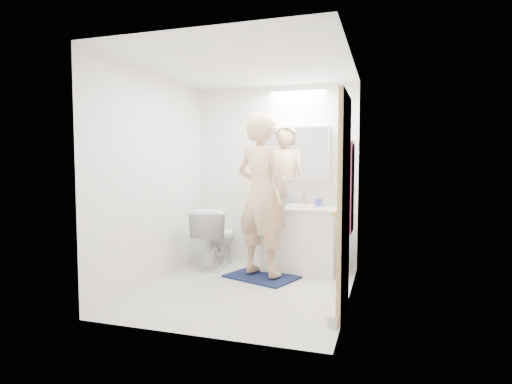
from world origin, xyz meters
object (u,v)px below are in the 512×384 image
at_px(toilet, 216,237).
at_px(toothbrush_cup, 319,203).
at_px(person, 262,195).
at_px(toilet_paper_roll, 333,320).
at_px(medicine_cabinet, 295,153).
at_px(vanity_cabinet, 300,241).
at_px(soap_bottle_b, 287,199).
at_px(soap_bottle_a, 278,196).

xyz_separation_m(toilet, toothbrush_cup, (1.32, 0.28, 0.47)).
distance_m(person, toilet_paper_roll, 1.85).
bearing_deg(medicine_cabinet, vanity_cabinet, -62.01).
relative_size(toilet, toilet_paper_roll, 7.17).
bearing_deg(person, soap_bottle_b, -83.57).
relative_size(toilet, soap_bottle_a, 3.22).
bearing_deg(toilet_paper_roll, soap_bottle_a, 117.57).
distance_m(vanity_cabinet, toothbrush_cup, 0.54).
xyz_separation_m(person, soap_bottle_b, (0.15, 0.63, -0.10)).
bearing_deg(person, toilet, -4.30).
bearing_deg(toothbrush_cup, vanity_cabinet, -142.34).
height_order(medicine_cabinet, toilet, medicine_cabinet).
bearing_deg(toilet, vanity_cabinet, -176.02).
xyz_separation_m(person, toilet_paper_roll, (1.00, -1.23, -0.95)).
bearing_deg(toothbrush_cup, person, -133.61).
relative_size(medicine_cabinet, person, 0.46).
distance_m(vanity_cabinet, person, 0.85).
distance_m(soap_bottle_a, toilet_paper_roll, 2.25).
bearing_deg(person, vanity_cabinet, -109.50).
relative_size(vanity_cabinet, soap_bottle_a, 3.67).
bearing_deg(toilet_paper_roll, toothbrush_cup, 102.67).
xyz_separation_m(vanity_cabinet, soap_bottle_a, (-0.33, 0.15, 0.55)).
distance_m(toilet, soap_bottle_b, 1.06).
distance_m(person, soap_bottle_a, 0.60).
xyz_separation_m(vanity_cabinet, toothbrush_cup, (0.21, 0.16, 0.48)).
xyz_separation_m(soap_bottle_a, toothbrush_cup, (0.54, 0.01, -0.08)).
bearing_deg(person, toilet_paper_roll, 149.16).
height_order(toilet, soap_bottle_b, soap_bottle_b).
relative_size(person, toilet_paper_roll, 17.33).
height_order(soap_bottle_b, toilet_paper_roll, soap_bottle_b).
xyz_separation_m(medicine_cabinet, toilet_paper_roll, (0.73, -1.89, -1.45)).
height_order(person, toothbrush_cup, person).
distance_m(vanity_cabinet, soap_bottle_a, 0.66).
height_order(medicine_cabinet, person, person).
bearing_deg(vanity_cabinet, person, -129.71).
xyz_separation_m(medicine_cabinet, soap_bottle_a, (-0.22, -0.06, -0.56)).
bearing_deg(toilet, toilet_paper_roll, 135.91).
xyz_separation_m(vanity_cabinet, soap_bottle_b, (-0.22, 0.18, 0.51)).
distance_m(medicine_cabinet, toothbrush_cup, 0.71).
bearing_deg(soap_bottle_a, toilet, -161.10).
xyz_separation_m(toilet, person, (0.74, -0.34, 0.61)).
height_order(soap_bottle_b, toothbrush_cup, soap_bottle_b).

